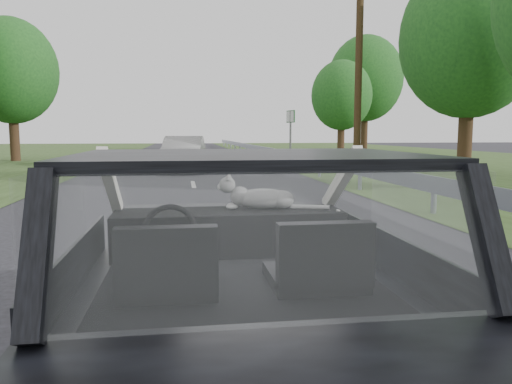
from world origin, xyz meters
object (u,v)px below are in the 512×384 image
object	(u,v)px
cat	(263,197)
utility_pole	(359,60)
other_car	(184,154)
subject_car	(239,274)
highway_sign	(290,136)

from	to	relation	value
cat	utility_pole	xyz separation A→B (m)	(6.41, 15.87, 3.30)
other_car	utility_pole	xyz separation A→B (m)	(6.92, -0.81, 3.68)
cat	utility_pole	size ratio (longest dim) A/B	0.06
subject_car	cat	distance (m)	0.80
other_car	cat	bearing A→B (deg)	-82.28
other_car	highway_sign	distance (m)	8.46
cat	utility_pole	distance (m)	17.43
other_car	subject_car	bearing A→B (deg)	-83.18
cat	utility_pole	world-z (taller)	utility_pole
highway_sign	utility_pole	xyz separation A→B (m)	(1.20, -7.01, 3.02)
subject_car	utility_pole	distance (m)	18.20
utility_pole	other_car	bearing A→B (deg)	173.31
other_car	utility_pole	size ratio (longest dim) A/B	0.49
subject_car	other_car	bearing A→B (deg)	90.84
other_car	highway_sign	xyz separation A→B (m)	(5.72, 6.20, 0.66)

